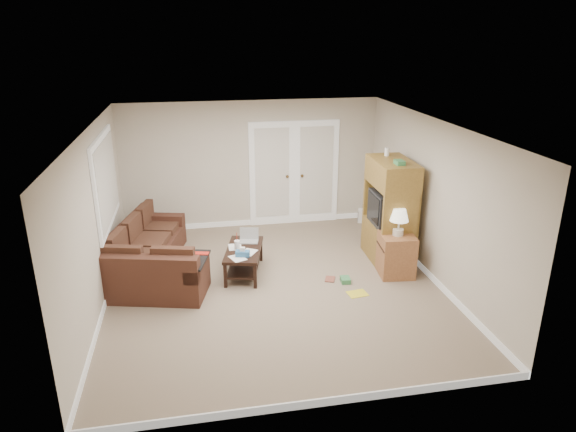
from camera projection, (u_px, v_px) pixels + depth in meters
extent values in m
plane|color=gray|center=(275.00, 287.00, 7.95)|extent=(5.50, 5.50, 0.00)
cube|color=white|center=(273.00, 126.00, 7.09)|extent=(5.00, 5.50, 0.02)
cube|color=beige|center=(95.00, 222.00, 7.08)|extent=(0.02, 5.50, 2.50)
cube|color=beige|center=(433.00, 201.00, 7.95)|extent=(0.02, 5.50, 2.50)
cube|color=beige|center=(251.00, 165.00, 10.06)|extent=(5.00, 0.02, 2.50)
cube|color=beige|center=(319.00, 303.00, 4.98)|extent=(5.00, 0.02, 2.50)
cube|color=white|center=(272.00, 175.00, 10.18)|extent=(0.90, 0.04, 2.13)
cube|color=white|center=(316.00, 173.00, 10.33)|extent=(0.90, 0.04, 2.13)
cube|color=white|center=(272.00, 173.00, 10.14)|extent=(0.68, 0.02, 1.80)
cube|color=white|center=(316.00, 171.00, 10.29)|extent=(0.68, 0.02, 1.80)
cube|color=white|center=(105.00, 181.00, 7.91)|extent=(0.04, 1.92, 1.42)
cube|color=white|center=(107.00, 181.00, 7.91)|extent=(0.02, 1.74, 1.24)
cube|color=#49271C|center=(148.00, 254.00, 8.65)|extent=(1.27, 2.17, 0.37)
cube|color=#49271C|center=(129.00, 233.00, 8.53)|extent=(0.71, 2.03, 0.38)
cube|color=#49271C|center=(162.00, 219.00, 9.41)|extent=(0.83, 0.40, 0.19)
cube|color=#4A2B1D|center=(151.00, 241.00, 8.56)|extent=(0.99, 2.02, 0.11)
cube|color=#49271C|center=(152.00, 283.00, 7.67)|extent=(1.74, 1.17, 0.37)
cube|color=#49271C|center=(144.00, 269.00, 7.26)|extent=(1.60, 0.60, 0.38)
cube|color=#49271C|center=(197.00, 267.00, 7.53)|extent=(0.40, 0.83, 0.19)
cube|color=#4A2B1D|center=(152.00, 266.00, 7.65)|extent=(1.59, 0.89, 0.11)
cube|color=black|center=(196.00, 260.00, 7.49)|extent=(0.45, 0.76, 0.03)
cube|color=red|center=(199.00, 253.00, 7.67)|extent=(0.30, 0.17, 0.02)
cube|color=black|center=(244.00, 250.00, 8.24)|extent=(0.76, 1.17, 0.05)
cube|color=black|center=(244.00, 265.00, 8.34)|extent=(0.67, 1.07, 0.03)
cylinder|color=white|center=(237.00, 245.00, 8.17)|extent=(0.09, 0.09, 0.16)
cylinder|color=red|center=(237.00, 237.00, 8.12)|extent=(0.01, 0.01, 0.14)
cube|color=#2F679B|center=(243.00, 254.00, 7.94)|extent=(0.24, 0.16, 0.09)
cube|color=white|center=(243.00, 251.00, 8.14)|extent=(0.47, 0.65, 0.00)
cube|color=olive|center=(387.00, 241.00, 8.79)|extent=(0.64, 1.12, 0.66)
cube|color=olive|center=(392.00, 173.00, 8.38)|extent=(0.64, 1.12, 0.44)
cube|color=black|center=(389.00, 208.00, 8.58)|extent=(0.55, 0.67, 0.55)
cube|color=black|center=(373.00, 208.00, 8.54)|extent=(0.03, 0.57, 0.44)
cube|color=#3A804A|center=(400.00, 162.00, 8.04)|extent=(0.14, 0.20, 0.07)
cylinder|color=white|center=(387.00, 152.00, 8.59)|extent=(0.08, 0.08, 0.13)
cube|color=#995F38|center=(396.00, 255.00, 8.23)|extent=(0.58, 0.58, 0.69)
cylinder|color=beige|center=(398.00, 232.00, 8.10)|extent=(0.17, 0.17, 0.11)
cylinder|color=beige|center=(399.00, 224.00, 8.05)|extent=(0.03, 0.03, 0.15)
cone|color=beige|center=(399.00, 215.00, 8.00)|extent=(0.30, 0.30, 0.19)
cube|color=white|center=(361.00, 216.00, 10.54)|extent=(0.14, 0.13, 0.30)
cube|color=yellow|center=(357.00, 294.00, 7.73)|extent=(0.32, 0.27, 0.01)
cube|color=#3A804A|center=(345.00, 280.00, 8.08)|extent=(0.16, 0.20, 0.08)
imported|color=brown|center=(325.00, 279.00, 8.18)|extent=(0.22, 0.25, 0.02)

